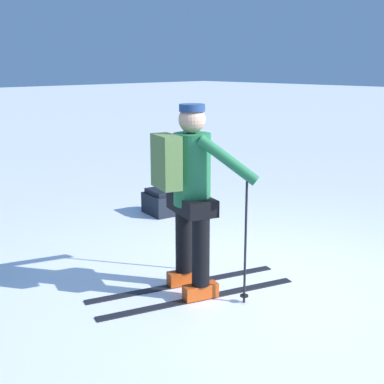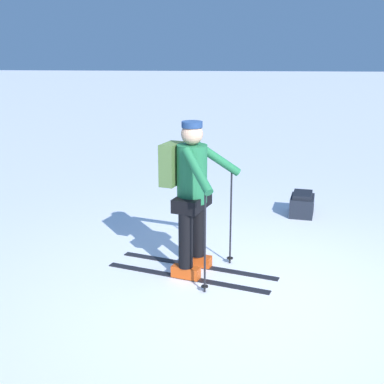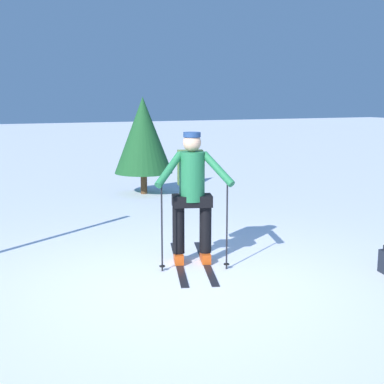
{
  "view_description": "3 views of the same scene",
  "coord_description": "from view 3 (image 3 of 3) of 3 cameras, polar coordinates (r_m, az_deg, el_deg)",
  "views": [
    {
      "loc": [
        2.74,
        -3.63,
        1.96
      ],
      "look_at": [
        -0.38,
        -0.57,
        0.9
      ],
      "focal_mm": 50.0,
      "sensor_mm": 36.0,
      "label": 1
    },
    {
      "loc": [
        4.93,
        -0.21,
        2.42
      ],
      "look_at": [
        -0.38,
        -0.57,
        0.9
      ],
      "focal_mm": 50.0,
      "sensor_mm": 36.0,
      "label": 2
    },
    {
      "loc": [
        2.32,
        5.31,
        2.04
      ],
      "look_at": [
        -0.38,
        -0.57,
        0.9
      ],
      "focal_mm": 50.0,
      "sensor_mm": 36.0,
      "label": 3
    }
  ],
  "objects": [
    {
      "name": "ground_plane",
      "position": [
        6.15,
        -1.04,
        -9.43
      ],
      "size": [
        80.0,
        80.0,
        0.0
      ],
      "primitive_type": "plane",
      "color": "white"
    },
    {
      "name": "pine_tree",
      "position": [
        11.49,
        -5.23,
        6.04
      ],
      "size": [
        1.25,
        1.25,
        2.08
      ],
      "color": "#4C331E",
      "rests_on": "ground_plane"
    },
    {
      "name": "skier",
      "position": [
        6.59,
        -0.02,
        0.22
      ],
      "size": [
        1.07,
        1.87,
        1.64
      ],
      "color": "black",
      "rests_on": "ground_plane"
    }
  ]
}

